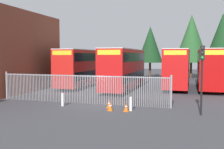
% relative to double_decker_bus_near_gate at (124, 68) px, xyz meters
% --- Properties ---
extents(ground_plane, '(100.00, 100.00, 0.00)m').
position_rel_double_decker_bus_near_gate_xyz_m(ground_plane, '(0.13, -0.86, -2.42)').
color(ground_plane, '#3D3D42').
extents(palisade_fence, '(13.90, 0.14, 2.35)m').
position_rel_double_decker_bus_near_gate_xyz_m(palisade_fence, '(-1.19, -8.86, -1.24)').
color(palisade_fence, gray).
rests_on(palisade_fence, ground).
extents(double_decker_bus_near_gate, '(2.54, 10.81, 4.42)m').
position_rel_double_decker_bus_near_gate_xyz_m(double_decker_bus_near_gate, '(0.00, 0.00, 0.00)').
color(double_decker_bus_near_gate, red).
rests_on(double_decker_bus_near_gate, ground).
extents(double_decker_bus_behind_fence_left, '(2.54, 10.81, 4.42)m').
position_rel_double_decker_bus_near_gate_xyz_m(double_decker_bus_behind_fence_left, '(-5.47, 1.62, 0.00)').
color(double_decker_bus_behind_fence_left, red).
rests_on(double_decker_bus_behind_fence_left, ground).
extents(double_decker_bus_behind_fence_right, '(2.54, 10.81, 4.42)m').
position_rel_double_decker_bus_near_gate_xyz_m(double_decker_bus_behind_fence_right, '(8.97, 3.54, 0.00)').
color(double_decker_bus_behind_fence_right, '#B70C0C').
rests_on(double_decker_bus_behind_fence_right, ground).
extents(double_decker_bus_far_back, '(2.54, 10.81, 4.42)m').
position_rel_double_decker_bus_near_gate_xyz_m(double_decker_bus_far_back, '(5.48, 3.60, 0.00)').
color(double_decker_bus_far_back, red).
rests_on(double_decker_bus_far_back, ground).
extents(bollard_near_left, '(0.20, 0.20, 0.95)m').
position_rel_double_decker_bus_near_gate_xyz_m(bollard_near_left, '(-2.00, -10.33, -1.95)').
color(bollard_near_left, silver).
rests_on(bollard_near_left, ground).
extents(bollard_center_front, '(0.20, 0.20, 0.95)m').
position_rel_double_decker_bus_near_gate_xyz_m(bollard_center_front, '(3.19, -10.58, -1.95)').
color(bollard_center_front, silver).
rests_on(bollard_center_front, ground).
extents(traffic_cone_by_gate, '(0.34, 0.34, 0.59)m').
position_rel_double_decker_bus_near_gate_xyz_m(traffic_cone_by_gate, '(2.94, -10.82, -2.13)').
color(traffic_cone_by_gate, orange).
rests_on(traffic_cone_by_gate, ground).
extents(traffic_cone_mid_forecourt, '(0.34, 0.34, 0.59)m').
position_rel_double_decker_bus_near_gate_xyz_m(traffic_cone_mid_forecourt, '(1.52, -10.10, -2.13)').
color(traffic_cone_mid_forecourt, orange).
rests_on(traffic_cone_mid_forecourt, ground).
extents(traffic_cone_near_kerb, '(0.34, 0.34, 0.59)m').
position_rel_double_decker_bus_near_gate_xyz_m(traffic_cone_near_kerb, '(1.86, -10.91, -2.13)').
color(traffic_cone_near_kerb, orange).
rests_on(traffic_cone_near_kerb, ground).
extents(traffic_light_kerbside, '(0.28, 0.33, 4.30)m').
position_rel_double_decker_bus_near_gate_xyz_m(traffic_light_kerbside, '(7.65, -10.57, 0.56)').
color(traffic_light_kerbside, black).
rests_on(traffic_light_kerbside, ground).
extents(tree_tall_back, '(5.52, 5.52, 10.52)m').
position_rel_double_decker_bus_near_gate_xyz_m(tree_tall_back, '(6.88, 18.25, 4.15)').
color(tree_tall_back, '#4C3823').
rests_on(tree_tall_back, ground).
extents(tree_short_side, '(5.20, 5.20, 10.21)m').
position_rel_double_decker_bus_near_gate_xyz_m(tree_short_side, '(11.44, 16.11, 4.06)').
color(tree_short_side, '#4C3823').
rests_on(tree_short_side, ground).
extents(tree_mid_row, '(4.09, 4.09, 8.48)m').
position_rel_double_decker_bus_near_gate_xyz_m(tree_mid_row, '(0.50, 15.09, 3.13)').
color(tree_mid_row, '#4C3823').
rests_on(tree_mid_row, ground).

